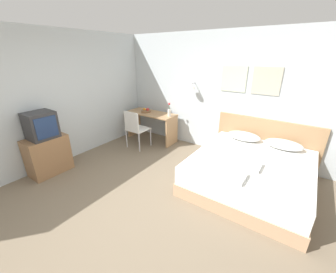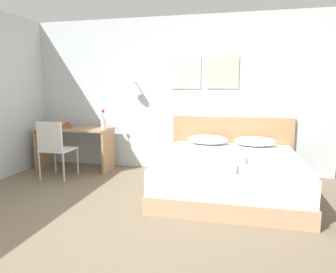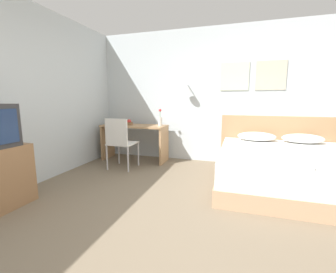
{
  "view_description": "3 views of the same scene",
  "coord_description": "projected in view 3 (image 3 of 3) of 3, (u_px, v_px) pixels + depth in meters",
  "views": [
    {
      "loc": [
        1.74,
        -1.73,
        2.2
      ],
      "look_at": [
        -0.37,
        1.31,
        0.69
      ],
      "focal_mm": 22.0,
      "sensor_mm": 36.0,
      "label": 1
    },
    {
      "loc": [
        1.22,
        -2.48,
        1.46
      ],
      "look_at": [
        0.2,
        1.97,
        0.71
      ],
      "focal_mm": 32.0,
      "sensor_mm": 36.0,
      "label": 2
    },
    {
      "loc": [
        0.46,
        -1.9,
        1.27
      ],
      "look_at": [
        -0.61,
        1.51,
        0.68
      ],
      "focal_mm": 24.0,
      "sensor_mm": 36.0,
      "label": 3
    }
  ],
  "objects": [
    {
      "name": "pillow_right",
      "position": [
        303.0,
        139.0,
        3.81
      ],
      "size": [
        0.65,
        0.38,
        0.16
      ],
      "color": "white",
      "rests_on": "bed"
    },
    {
      "name": "folded_towel_near_foot",
      "position": [
        297.0,
        154.0,
        2.92
      ],
      "size": [
        0.28,
        0.31,
        0.06
      ],
      "color": "white",
      "rests_on": "bed"
    },
    {
      "name": "flower_vase",
      "position": [
        160.0,
        120.0,
        4.46
      ],
      "size": [
        0.08,
        0.08,
        0.34
      ],
      "color": "silver",
      "rests_on": "desk"
    },
    {
      "name": "desk_chair",
      "position": [
        120.0,
        140.0,
        4.05
      ],
      "size": [
        0.46,
        0.46,
        0.94
      ],
      "color": "white",
      "rests_on": "ground_plane"
    },
    {
      "name": "pillow_left",
      "position": [
        257.0,
        136.0,
        4.03
      ],
      "size": [
        0.65,
        0.38,
        0.16
      ],
      "color": "white",
      "rests_on": "bed"
    },
    {
      "name": "ground_plane",
      "position": [
        182.0,
        235.0,
        2.13
      ],
      "size": [
        24.0,
        24.0,
        0.0
      ],
      "primitive_type": "plane",
      "color": "#756651"
    },
    {
      "name": "bed",
      "position": [
        286.0,
        169.0,
        3.27
      ],
      "size": [
        1.88,
        2.0,
        0.53
      ],
      "color": "tan",
      "rests_on": "ground_plane"
    },
    {
      "name": "headboard",
      "position": [
        276.0,
        142.0,
        4.2
      ],
      "size": [
        2.0,
        0.06,
        0.97
      ],
      "color": "#A87F56",
      "rests_on": "ground_plane"
    },
    {
      "name": "wall_back",
      "position": [
        216.0,
        96.0,
        4.46
      ],
      "size": [
        5.64,
        0.31,
        2.65
      ],
      "color": "silver",
      "rests_on": "ground_plane"
    },
    {
      "name": "desk",
      "position": [
        135.0,
        135.0,
        4.68
      ],
      "size": [
        1.34,
        0.53,
        0.75
      ],
      "color": "#A87F56",
      "rests_on": "ground_plane"
    },
    {
      "name": "folded_towel_mid_bed",
      "position": [
        293.0,
        163.0,
        2.54
      ],
      "size": [
        0.34,
        0.34,
        0.06
      ],
      "color": "white",
      "rests_on": "bed"
    },
    {
      "name": "fruit_bowl",
      "position": [
        127.0,
        123.0,
        4.66
      ],
      "size": [
        0.25,
        0.25,
        0.12
      ],
      "color": "brown",
      "rests_on": "desk"
    }
  ]
}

